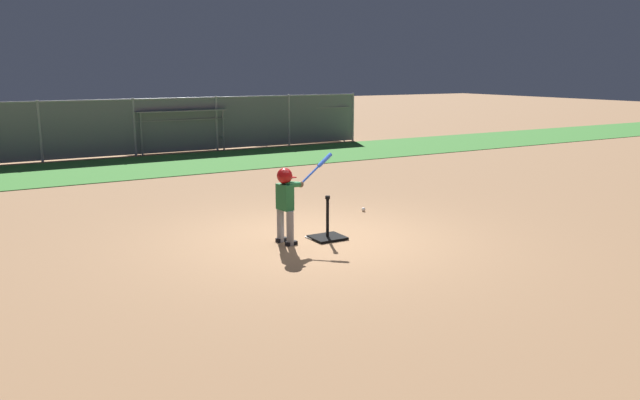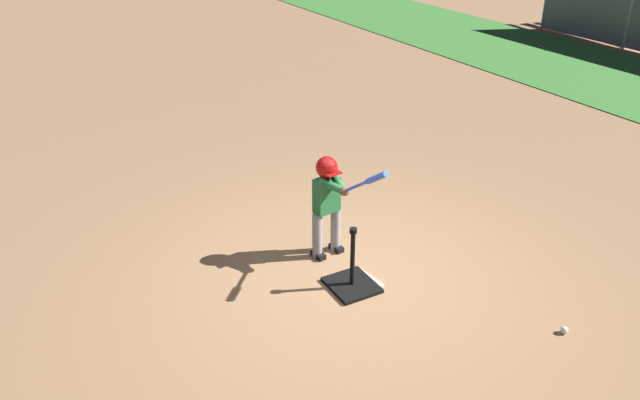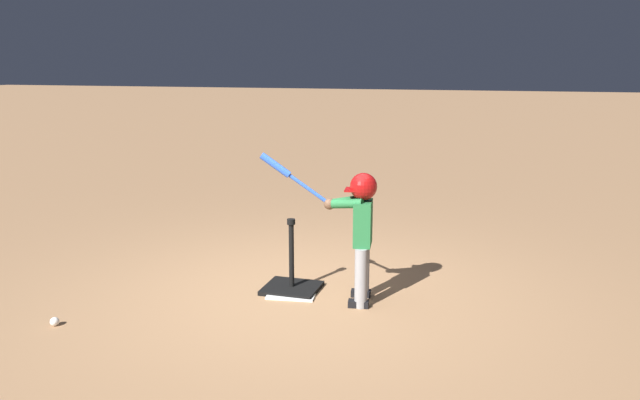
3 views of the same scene
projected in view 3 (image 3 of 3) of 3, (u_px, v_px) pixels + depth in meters
ground_plane at (302, 295)px, 5.80m from camera, size 90.00×90.00×0.00m
home_plate at (293, 291)px, 5.86m from camera, size 0.50×0.50×0.02m
batting_tee at (292, 282)px, 5.91m from camera, size 0.51×0.46×0.70m
batter_child at (359, 220)px, 5.48m from camera, size 1.04×0.38×1.34m
baseball at (55, 322)px, 5.11m from camera, size 0.07×0.07×0.07m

